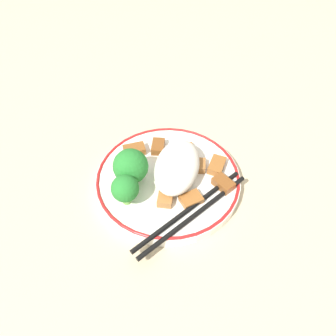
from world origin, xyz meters
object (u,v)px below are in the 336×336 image
broccoli_back_left (131,166)px  broccoli_back_center (125,189)px  plate (168,179)px  chopsticks (192,212)px

broccoli_back_left → broccoli_back_center: broccoli_back_left is taller
broccoli_back_center → broccoli_back_left: bearing=-173.9°
plate → broccoli_back_center: (0.06, -0.05, 0.04)m
broccoli_back_center → chopsticks: size_ratio=0.29×
broccoli_back_left → chopsticks: broccoli_back_left is taller
plate → chopsticks: chopsticks is taller
plate → broccoli_back_left: (0.02, -0.05, 0.04)m
broccoli_back_left → chopsticks: bearing=69.1°
plate → broccoli_back_left: broccoli_back_left is taller
plate → broccoli_back_left: bearing=-67.8°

